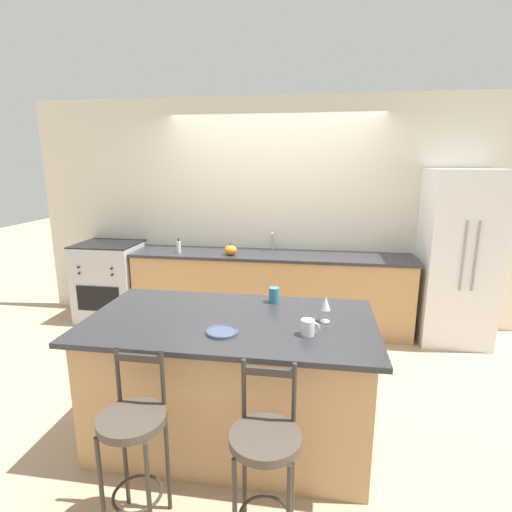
% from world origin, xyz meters
% --- Properties ---
extents(ground_plane, '(18.00, 18.00, 0.00)m').
position_xyz_m(ground_plane, '(0.00, 0.00, 0.00)').
color(ground_plane, tan).
extents(wall_back, '(6.00, 0.07, 2.70)m').
position_xyz_m(wall_back, '(0.00, 0.67, 1.35)').
color(wall_back, beige).
rests_on(wall_back, ground_plane).
extents(back_counter, '(3.27, 0.65, 0.91)m').
position_xyz_m(back_counter, '(0.00, 0.36, 0.45)').
color(back_counter, tan).
rests_on(back_counter, ground_plane).
extents(sink_faucet, '(0.02, 0.13, 0.22)m').
position_xyz_m(sink_faucet, '(0.00, 0.55, 1.04)').
color(sink_faucet, '#ADAFB5').
rests_on(sink_faucet, back_counter).
extents(kitchen_island, '(1.95, 1.05, 0.91)m').
position_xyz_m(kitchen_island, '(-0.03, -1.70, 0.46)').
color(kitchen_island, tan).
rests_on(kitchen_island, ground_plane).
extents(refrigerator, '(0.72, 0.70, 1.88)m').
position_xyz_m(refrigerator, '(2.04, 0.31, 0.94)').
color(refrigerator, white).
rests_on(refrigerator, ground_plane).
extents(oven_range, '(0.75, 0.67, 0.98)m').
position_xyz_m(oven_range, '(-2.02, 0.32, 0.49)').
color(oven_range, '#B7B7BC').
rests_on(oven_range, ground_plane).
extents(bar_stool_near, '(0.35, 0.35, 1.00)m').
position_xyz_m(bar_stool_near, '(-0.38, -2.48, 0.55)').
color(bar_stool_near, '#332D28').
rests_on(bar_stool_near, ground_plane).
extents(bar_stool_far, '(0.35, 0.35, 1.00)m').
position_xyz_m(bar_stool_far, '(0.32, -2.52, 0.55)').
color(bar_stool_far, '#332D28').
rests_on(bar_stool_far, ground_plane).
extents(dinner_plate, '(0.20, 0.20, 0.02)m').
position_xyz_m(dinner_plate, '(-0.03, -1.93, 0.92)').
color(dinner_plate, '#425170').
rests_on(dinner_plate, kitchen_island).
extents(wine_glass, '(0.07, 0.07, 0.17)m').
position_xyz_m(wine_glass, '(0.60, -1.65, 1.04)').
color(wine_glass, white).
rests_on(wine_glass, kitchen_island).
extents(coffee_mug, '(0.12, 0.09, 0.10)m').
position_xyz_m(coffee_mug, '(0.50, -1.88, 0.96)').
color(coffee_mug, white).
rests_on(coffee_mug, kitchen_island).
extents(tumbler_cup, '(0.08, 0.08, 0.12)m').
position_xyz_m(tumbler_cup, '(0.23, -1.32, 0.97)').
color(tumbler_cup, teal).
rests_on(tumbler_cup, kitchen_island).
extents(pumpkin_decoration, '(0.14, 0.14, 0.14)m').
position_xyz_m(pumpkin_decoration, '(-0.45, 0.22, 0.96)').
color(pumpkin_decoration, orange).
rests_on(pumpkin_decoration, back_counter).
extents(soap_bottle, '(0.05, 0.05, 0.17)m').
position_xyz_m(soap_bottle, '(-1.08, 0.24, 0.98)').
color(soap_bottle, silver).
rests_on(soap_bottle, back_counter).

